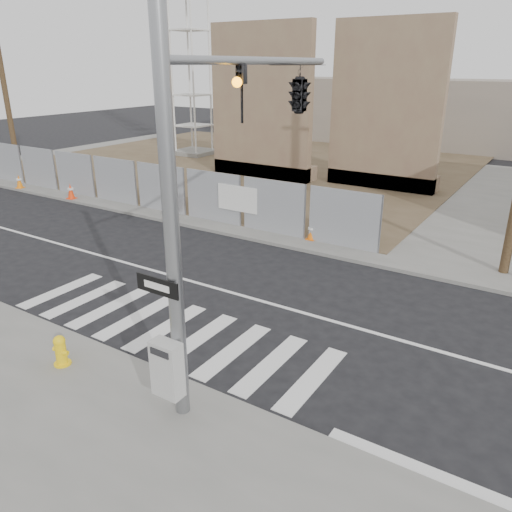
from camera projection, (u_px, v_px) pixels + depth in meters
The scene contains 13 objects.
ground at pixel (226, 291), 14.25m from camera, with size 100.00×100.00×0.00m, color black.
sidewalk_far at pixel (388, 191), 25.23m from camera, with size 50.00×20.00×0.12m, color slate.
signal_pole at pixel (263, 135), 9.66m from camera, with size 0.96×5.87×7.00m.
chain_link_fence at pixel (112, 180), 22.80m from camera, with size 24.60×0.04×2.00m, color gray.
concrete_wall_left at pixel (261, 117), 26.83m from camera, with size 6.00×1.30×8.00m.
concrete_wall_right at pixel (385, 123), 24.35m from camera, with size 5.50×1.30×8.00m.
crane_tower at pixel (188, 15), 31.90m from camera, with size 2.60×2.60×18.15m.
utility_pole_left at pixel (3, 82), 25.75m from camera, with size 1.60×0.28×10.00m.
fire_hydrant at pixel (61, 350), 10.45m from camera, with size 0.46×0.46×0.68m.
traffic_cone_a at pixel (19, 181), 25.48m from camera, with size 0.45×0.45×0.69m.
traffic_cone_b at pixel (71, 191), 23.44m from camera, with size 0.40×0.40×0.73m.
traffic_cone_c at pixel (168, 211), 20.40m from camera, with size 0.43×0.43×0.64m.
traffic_cone_d at pixel (312, 231), 17.99m from camera, with size 0.34×0.34×0.64m.
Camera 1 is at (7.69, -10.43, 6.06)m, focal length 35.00 mm.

